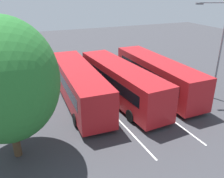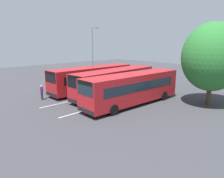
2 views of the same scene
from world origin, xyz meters
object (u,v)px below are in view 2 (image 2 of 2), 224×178
(pedestrian, at_px, (42,91))
(depot_tree, at_px, (213,57))
(bus_center_left, at_px, (115,82))
(bus_center_right, at_px, (133,88))
(street_lamp, at_px, (93,52))
(bus_far_left, at_px, (92,78))

(pedestrian, height_order, depot_tree, depot_tree)
(pedestrian, bearing_deg, bus_center_left, -41.42)
(bus_center_right, relative_size, depot_tree, 1.43)
(pedestrian, distance_m, street_lamp, 10.69)
(depot_tree, bearing_deg, pedestrian, -48.80)
(bus_center_left, xyz_separation_m, street_lamp, (-2.75, -7.45, 2.96))
(bus_far_left, bearing_deg, bus_center_right, 84.61)
(bus_far_left, relative_size, street_lamp, 1.41)
(bus_center_left, distance_m, street_lamp, 8.48)
(bus_center_left, bearing_deg, street_lamp, -114.81)
(bus_center_right, xyz_separation_m, pedestrian, (5.88, -7.71, -0.76))
(bus_center_left, height_order, bus_center_right, same)
(bus_far_left, xyz_separation_m, street_lamp, (-3.08, -3.67, 2.96))
(bus_center_right, xyz_separation_m, depot_tree, (-5.43, 5.21, 3.00))
(bus_center_left, xyz_separation_m, pedestrian, (6.76, -4.27, -0.76))
(bus_far_left, xyz_separation_m, depot_tree, (-4.89, 12.44, 3.00))
(bus_center_right, height_order, depot_tree, depot_tree)
(bus_center_right, distance_m, street_lamp, 11.86)
(depot_tree, bearing_deg, bus_far_left, -68.54)
(bus_far_left, height_order, bus_center_right, same)
(bus_center_left, xyz_separation_m, bus_center_right, (0.87, 3.44, 0.00))
(bus_center_left, height_order, pedestrian, bus_center_left)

